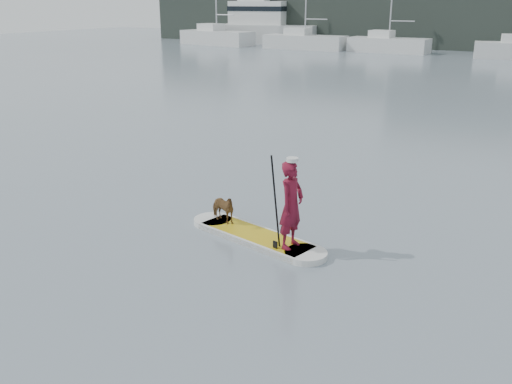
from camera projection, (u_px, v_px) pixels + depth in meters
The scene contains 9 objects.
paddleboard at pixel (256, 237), 11.32m from camera, with size 3.25×1.32×0.12m.
paddler at pixel (291, 205), 10.47m from camera, with size 0.60×0.40×1.66m, color maroon.
white_cap at pixel (292, 160), 10.19m from camera, with size 0.22×0.22×0.07m, color silver.
dog at pixel (222, 208), 11.81m from camera, with size 0.33×0.73×0.62m, color brown.
paddle at pixel (276, 214), 10.44m from camera, with size 0.10×0.30×2.00m.
sailboat_a at pixel (216, 36), 59.40m from camera, with size 8.54×3.74×11.99m.
sailboat_b at pixel (304, 40), 54.17m from camera, with size 7.95×2.45×11.79m.
sailboat_c at pixel (388, 44), 50.88m from camera, with size 7.13×2.53×10.16m.
motor_yacht_b at pixel (264, 24), 60.98m from camera, with size 11.28×5.35×7.15m.
Camera 1 is at (1.46, -5.88, 4.54)m, focal length 40.00 mm.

